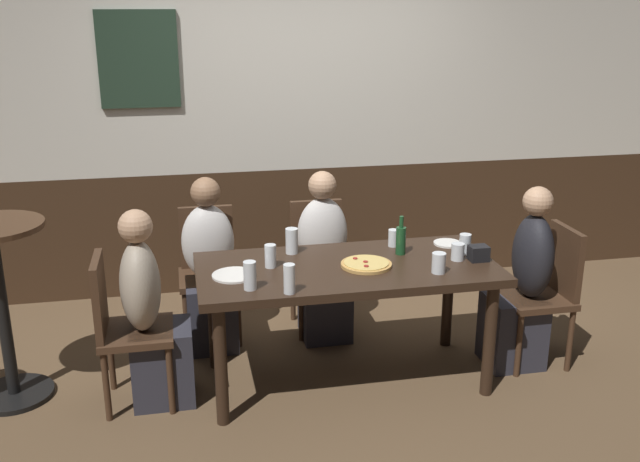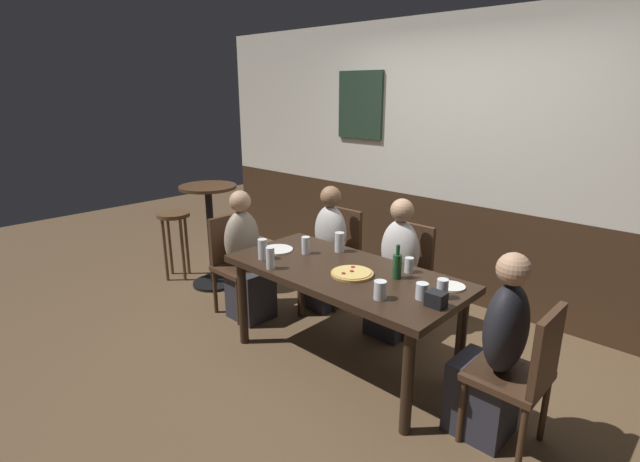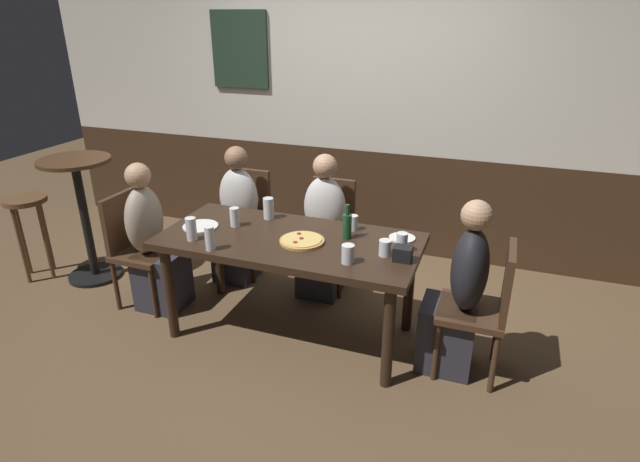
% 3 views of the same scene
% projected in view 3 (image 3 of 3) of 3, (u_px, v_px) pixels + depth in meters
% --- Properties ---
extents(ground_plane, '(12.00, 12.00, 0.00)m').
position_uv_depth(ground_plane, '(292.00, 332.00, 3.69)').
color(ground_plane, brown).
extents(wall_back, '(6.40, 0.13, 2.60)m').
position_uv_depth(wall_back, '(359.00, 111.00, 4.61)').
color(wall_back, '#3D2819').
rests_on(wall_back, ground_plane).
extents(dining_table, '(1.73, 0.81, 0.74)m').
position_uv_depth(dining_table, '(290.00, 249.00, 3.43)').
color(dining_table, black).
rests_on(dining_table, ground_plane).
extents(chair_left_far, '(0.40, 0.40, 0.88)m').
position_uv_depth(chair_left_far, '(247.00, 215.00, 4.44)').
color(chair_left_far, '#422B1C').
rests_on(chair_left_far, ground_plane).
extents(chair_head_east, '(0.40, 0.40, 0.88)m').
position_uv_depth(chair_head_east, '(485.00, 304.00, 3.09)').
color(chair_head_east, '#422B1C').
rests_on(chair_head_east, ground_plane).
extents(chair_head_west, '(0.40, 0.40, 0.88)m').
position_uv_depth(chair_head_west, '(135.00, 244.00, 3.90)').
color(chair_head_west, '#422B1C').
rests_on(chair_head_west, ground_plane).
extents(chair_mid_far, '(0.40, 0.40, 0.88)m').
position_uv_depth(chair_mid_far, '(329.00, 227.00, 4.20)').
color(chair_mid_far, '#422B1C').
rests_on(chair_mid_far, ground_plane).
extents(person_left_far, '(0.34, 0.37, 1.13)m').
position_uv_depth(person_left_far, '(238.00, 224.00, 4.31)').
color(person_left_far, '#2D2D38').
rests_on(person_left_far, ground_plane).
extents(person_head_east, '(0.37, 0.34, 1.15)m').
position_uv_depth(person_head_east, '(458.00, 302.00, 3.15)').
color(person_head_east, '#2D2D38').
rests_on(person_head_east, ground_plane).
extents(person_head_west, '(0.37, 0.34, 1.14)m').
position_uv_depth(person_head_west, '(154.00, 249.00, 3.86)').
color(person_head_west, '#2D2D38').
rests_on(person_head_west, ground_plane).
extents(person_mid_far, '(0.34, 0.37, 1.14)m').
position_uv_depth(person_mid_far, '(323.00, 237.00, 4.07)').
color(person_mid_far, '#2D2D38').
rests_on(person_mid_far, ground_plane).
extents(pizza, '(0.29, 0.29, 0.03)m').
position_uv_depth(pizza, '(302.00, 241.00, 3.33)').
color(pizza, tan).
rests_on(pizza, dining_table).
extents(beer_glass_tall, '(0.08, 0.08, 0.15)m').
position_uv_depth(beer_glass_tall, '(269.00, 210.00, 3.70)').
color(beer_glass_tall, silver).
rests_on(beer_glass_tall, dining_table).
extents(tumbler_water, '(0.06, 0.06, 0.16)m').
position_uv_depth(tumbler_water, '(210.00, 239.00, 3.20)').
color(tumbler_water, silver).
rests_on(tumbler_water, dining_table).
extents(beer_glass_half, '(0.08, 0.08, 0.10)m').
position_uv_depth(beer_glass_half, '(385.00, 249.00, 3.14)').
color(beer_glass_half, silver).
rests_on(beer_glass_half, dining_table).
extents(pint_glass_stout, '(0.08, 0.08, 0.12)m').
position_uv_depth(pint_glass_stout, '(348.00, 255.00, 3.04)').
color(pint_glass_stout, silver).
rests_on(pint_glass_stout, dining_table).
extents(highball_clear, '(0.06, 0.06, 0.11)m').
position_uv_depth(highball_clear, '(353.00, 224.00, 3.50)').
color(highball_clear, silver).
rests_on(highball_clear, dining_table).
extents(pint_glass_pale, '(0.07, 0.07, 0.13)m').
position_uv_depth(pint_glass_pale, '(235.00, 218.00, 3.57)').
color(pint_glass_pale, silver).
rests_on(pint_glass_pale, dining_table).
extents(pint_glass_amber, '(0.07, 0.07, 0.12)m').
position_uv_depth(pint_glass_amber, '(402.00, 243.00, 3.19)').
color(pint_glass_amber, silver).
rests_on(pint_glass_amber, dining_table).
extents(tumbler_short, '(0.07, 0.07, 0.15)m').
position_uv_depth(tumbler_short, '(191.00, 230.00, 3.34)').
color(tumbler_short, silver).
rests_on(tumbler_short, dining_table).
extents(beer_bottle_green, '(0.06, 0.06, 0.24)m').
position_uv_depth(beer_bottle_green, '(347.00, 225.00, 3.36)').
color(beer_bottle_green, '#194723').
rests_on(beer_bottle_green, dining_table).
extents(plate_white_large, '(0.24, 0.24, 0.01)m').
position_uv_depth(plate_white_large, '(201.00, 226.00, 3.57)').
color(plate_white_large, white).
rests_on(plate_white_large, dining_table).
extents(plate_white_small, '(0.17, 0.17, 0.01)m').
position_uv_depth(plate_white_small, '(402.00, 238.00, 3.38)').
color(plate_white_small, white).
rests_on(plate_white_small, dining_table).
extents(condiment_caddy, '(0.11, 0.09, 0.09)m').
position_uv_depth(condiment_caddy, '(403.00, 254.00, 3.07)').
color(condiment_caddy, black).
rests_on(condiment_caddy, dining_table).
extents(side_bar_table, '(0.56, 0.56, 1.05)m').
position_uv_depth(side_bar_table, '(83.00, 210.00, 4.23)').
color(side_bar_table, black).
rests_on(side_bar_table, ground_plane).
extents(bar_stool, '(0.34, 0.34, 0.72)m').
position_uv_depth(bar_stool, '(28.00, 215.00, 4.26)').
color(bar_stool, brown).
rests_on(bar_stool, ground_plane).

